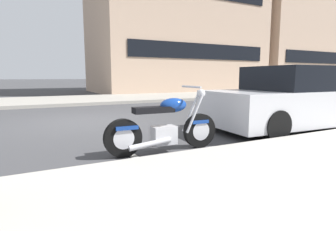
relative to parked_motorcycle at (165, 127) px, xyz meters
name	(u,v)px	position (x,y,z in m)	size (l,w,h in m)	color
ground_plane	(87,121)	(-0.57, 3.80, -0.42)	(260.00, 260.00, 0.00)	#3D3D3F
sidewalk_far_curb	(244,94)	(11.43, 10.53, -0.35)	(120.00, 5.00, 0.14)	gray
parking_stall_stripe	(130,153)	(-0.57, 0.17, -0.42)	(0.12, 2.20, 0.01)	silver
parked_motorcycle	(165,127)	(0.00, 0.00, 0.00)	(2.01, 0.62, 1.10)	black
parked_car_across_street	(295,100)	(3.74, 0.45, 0.27)	(4.44, 2.08, 1.49)	silver
townhouse_behind_pole	(175,8)	(9.43, 16.96, 6.52)	(13.45, 8.33, 13.88)	tan
townhouse_mid_block	(279,24)	(22.82, 17.87, 6.46)	(11.12, 10.14, 13.75)	tan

